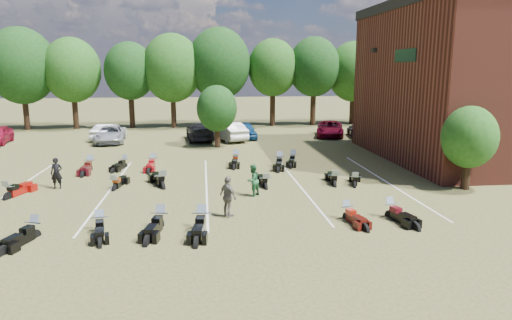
{
  "coord_description": "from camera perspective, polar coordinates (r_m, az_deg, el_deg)",
  "views": [
    {
      "loc": [
        -3.08,
        -20.77,
        6.25
      ],
      "look_at": [
        -0.21,
        4.0,
        1.2
      ],
      "focal_mm": 32.0,
      "sensor_mm": 36.0,
      "label": 1
    }
  ],
  "objects": [
    {
      "name": "motorcycle_18",
      "position": [
        29.57,
        2.96,
        -0.77
      ],
      "size": [
        1.24,
        2.48,
        1.32
      ],
      "primitive_type": null,
      "rotation": [
        0.0,
        0.0,
        -0.21
      ],
      "color": "black",
      "rests_on": "ground"
    },
    {
      "name": "motorcycle_12",
      "position": [
        25.0,
        12.25,
        -3.3
      ],
      "size": [
        1.28,
        2.19,
        1.16
      ],
      "primitive_type": null,
      "rotation": [
        0.0,
        0.0,
        2.83
      ],
      "color": "black",
      "rests_on": "ground"
    },
    {
      "name": "motorcycle_3",
      "position": [
        18.67,
        -11.87,
        -8.36
      ],
      "size": [
        1.17,
        2.43,
        1.3
      ],
      "primitive_type": null,
      "rotation": [
        0.0,
        0.0,
        -0.19
      ],
      "color": "black",
      "rests_on": "ground"
    },
    {
      "name": "person_black",
      "position": [
        26.09,
        -23.66,
        -1.53
      ],
      "size": [
        0.6,
        0.4,
        1.65
      ],
      "primitive_type": "imported",
      "rotation": [
        0.0,
        0.0,
        0.0
      ],
      "color": "black",
      "rests_on": "ground"
    },
    {
      "name": "car_6",
      "position": [
        42.89,
        9.24,
        3.88
      ],
      "size": [
        3.65,
        5.6,
        1.43
      ],
      "primitive_type": "imported",
      "rotation": [
        0.0,
        0.0,
        -0.27
      ],
      "color": "#5A0518",
      "rests_on": "ground"
    },
    {
      "name": "car_5",
      "position": [
        40.04,
        -3.43,
        3.61
      ],
      "size": [
        3.27,
        5.18,
        1.61
      ],
      "primitive_type": "imported",
      "rotation": [
        0.0,
        0.0,
        3.49
      ],
      "color": "beige",
      "rests_on": "ground"
    },
    {
      "name": "person_grey",
      "position": [
        19.45,
        -3.52,
        -4.59
      ],
      "size": [
        0.94,
        1.09,
        1.76
      ],
      "primitive_type": "imported",
      "rotation": [
        0.0,
        0.0,
        2.18
      ],
      "color": "#625D54",
      "rests_on": "ground"
    },
    {
      "name": "ground",
      "position": [
        21.91,
        1.75,
        -5.13
      ],
      "size": [
        160.0,
        160.0,
        0.0
      ],
      "primitive_type": "plane",
      "color": "brown",
      "rests_on": "ground"
    },
    {
      "name": "motorcycle_13",
      "position": [
        24.94,
        9.77,
        -3.23
      ],
      "size": [
        0.96,
        2.3,
        1.24
      ],
      "primitive_type": null,
      "rotation": [
        0.0,
        0.0,
        3.03
      ],
      "color": "black",
      "rests_on": "ground"
    },
    {
      "name": "motorcycle_15",
      "position": [
        29.8,
        -12.73,
        -0.95
      ],
      "size": [
        0.84,
        2.31,
        1.27
      ],
      "primitive_type": null,
      "rotation": [
        0.0,
        0.0,
        -0.05
      ],
      "color": "maroon",
      "rests_on": "ground"
    },
    {
      "name": "motorcycle_17",
      "position": [
        30.29,
        -2.52,
        -0.47
      ],
      "size": [
        1.06,
        2.41,
        1.3
      ],
      "primitive_type": null,
      "rotation": [
        0.0,
        0.0,
        -0.14
      ],
      "color": "black",
      "rests_on": "ground"
    },
    {
      "name": "motorcycle_10",
      "position": [
        24.68,
        -11.6,
        -3.46
      ],
      "size": [
        1.58,
        2.63,
        1.4
      ],
      "primitive_type": null,
      "rotation": [
        0.0,
        0.0,
        3.48
      ],
      "color": "black",
      "rests_on": "ground"
    },
    {
      "name": "car_2",
      "position": [
        40.71,
        -17.78,
        3.07
      ],
      "size": [
        2.9,
        5.33,
        1.42
      ],
      "primitive_type": "imported",
      "rotation": [
        0.0,
        0.0,
        0.11
      ],
      "color": "#93969C",
      "rests_on": "ground"
    },
    {
      "name": "motorcycle_2",
      "position": [
        18.94,
        -18.87,
        -8.46
      ],
      "size": [
        1.09,
        2.22,
        1.19
      ],
      "primitive_type": null,
      "rotation": [
        0.0,
        0.0,
        0.2
      ],
      "color": "black",
      "rests_on": "ground"
    },
    {
      "name": "motorcycle_11",
      "position": [
        24.11,
        1.19,
        -3.58
      ],
      "size": [
        0.89,
        2.17,
        1.18
      ],
      "primitive_type": null,
      "rotation": [
        0.0,
        0.0,
        3.25
      ],
      "color": "black",
      "rests_on": "ground"
    },
    {
      "name": "car_1",
      "position": [
        42.46,
        -17.96,
        3.39
      ],
      "size": [
        2.52,
        4.54,
        1.42
      ],
      "primitive_type": "imported",
      "rotation": [
        0.0,
        0.0,
        2.89
      ],
      "color": "silver",
      "rests_on": "ground"
    },
    {
      "name": "motorcycle_5",
      "position": [
        20.36,
        16.44,
        -6.91
      ],
      "size": [
        1.19,
        2.29,
        1.22
      ],
      "primitive_type": null,
      "rotation": [
        0.0,
        0.0,
        0.24
      ],
      "color": "black",
      "rests_on": "ground"
    },
    {
      "name": "car_4",
      "position": [
        41.19,
        -1.41,
        3.73
      ],
      "size": [
        2.09,
        4.38,
        1.45
      ],
      "primitive_type": "imported",
      "rotation": [
        0.0,
        0.0,
        0.09
      ],
      "color": "navy",
      "rests_on": "ground"
    },
    {
      "name": "car_7",
      "position": [
        43.0,
        12.82,
        3.68
      ],
      "size": [
        2.53,
        4.72,
        1.3
      ],
      "primitive_type": "imported",
      "rotation": [
        0.0,
        0.0,
        2.98
      ],
      "color": "#353539",
      "rests_on": "ground"
    },
    {
      "name": "motorcycle_1",
      "position": [
        19.19,
        -25.95,
        -8.76
      ],
      "size": [
        1.35,
        2.31,
        1.23
      ],
      "primitive_type": null,
      "rotation": [
        0.0,
        0.0,
        -0.31
      ],
      "color": "black",
      "rests_on": "ground"
    },
    {
      "name": "motorcycle_7",
      "position": [
        25.28,
        -28.51,
        -4.29
      ],
      "size": [
        1.44,
        2.43,
        1.29
      ],
      "primitive_type": null,
      "rotation": [
        0.0,
        0.0,
        2.82
      ],
      "color": "maroon",
      "rests_on": "ground"
    },
    {
      "name": "person_green",
      "position": [
        22.54,
        -0.43,
        -2.54
      ],
      "size": [
        0.98,
        0.98,
        1.6
      ],
      "primitive_type": "imported",
      "rotation": [
        0.0,
        0.0,
        3.93
      ],
      "color": "#246037",
      "rests_on": "ground"
    },
    {
      "name": "motorcycle_8",
      "position": [
        24.94,
        -17.22,
        -3.59
      ],
      "size": [
        1.02,
        2.16,
        1.16
      ],
      "primitive_type": null,
      "rotation": [
        0.0,
        0.0,
        2.96
      ],
      "color": "black",
      "rests_on": "ground"
    },
    {
      "name": "motorcycle_20",
      "position": [
        30.61,
        4.64,
        -0.37
      ],
      "size": [
        1.27,
        2.3,
        1.22
      ],
      "primitive_type": null,
      "rotation": [
        0.0,
        0.0,
        -0.28
      ],
      "color": "black",
      "rests_on": "ground"
    },
    {
      "name": "young_tree_midfield",
      "position": [
        36.43,
        -4.92,
        6.43
      ],
      "size": [
        3.2,
        3.2,
        4.7
      ],
      "color": "black",
      "rests_on": "ground"
    },
    {
      "name": "motorcycle_6",
      "position": [
        19.69,
        11.29,
        -7.28
      ],
      "size": [
        1.01,
        2.12,
        1.13
      ],
      "primitive_type": null,
      "rotation": [
        0.0,
        0.0,
        0.19
      ],
      "color": "#400D09",
      "rests_on": "ground"
    },
    {
      "name": "parking_lines",
      "position": [
        24.58,
        -6.22,
        -3.34
      ],
      "size": [
        20.1,
        14.0,
        0.01
      ],
      "color": "silver",
      "rests_on": "ground"
    },
    {
      "name": "car_3",
      "position": [
        40.36,
        -7.01,
        3.59
      ],
      "size": [
        2.69,
        5.64,
        1.59
      ],
      "primitive_type": "imported",
      "rotation": [
        0.0,
        0.0,
        3.23
      ],
      "color": "black",
      "rests_on": "ground"
    },
    {
      "name": "tree_line",
      "position": [
        49.82,
        -4.3,
        11.48
      ],
      "size": [
        56.0,
        6.0,
        9.79
      ],
      "color": "black",
      "rests_on": "ground"
    },
    {
      "name": "motorcycle_14",
      "position": [
        30.13,
        -20.01,
        -1.23
      ],
      "size": [
        0.79,
        2.39,
        1.33
      ],
      "primitive_type": null,
      "rotation": [
        0.0,
        0.0,
        -0.01
      ],
      "color": "#3E0811",
      "rests_on": "ground"
    },
    {
      "name": "motorcycle_4",
      "position": [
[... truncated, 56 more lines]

